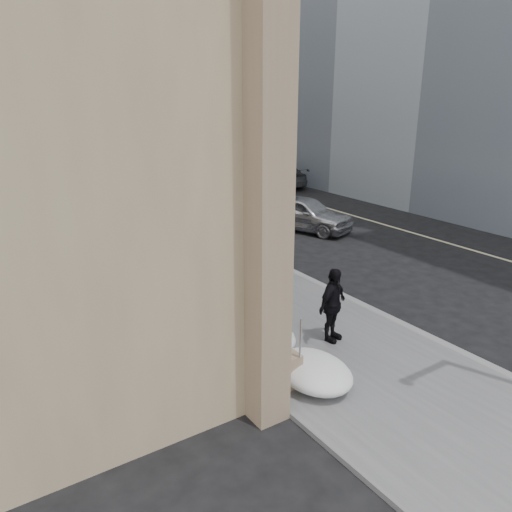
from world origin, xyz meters
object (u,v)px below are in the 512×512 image
at_px(mounted_horse_left, 217,252).
at_px(pedestrian, 333,305).
at_px(mounted_horse_right, 231,238).
at_px(car_silver, 304,213).
at_px(car_grey, 278,175).

height_order(mounted_horse_left, pedestrian, mounted_horse_left).
relative_size(mounted_horse_right, car_silver, 0.57).
height_order(mounted_horse_left, car_silver, mounted_horse_left).
height_order(pedestrian, car_silver, pedestrian).
height_order(mounted_horse_left, mounted_horse_right, mounted_horse_left).
bearing_deg(pedestrian, car_grey, 39.51).
relative_size(mounted_horse_right, pedestrian, 1.35).
relative_size(mounted_horse_right, car_grey, 0.53).
bearing_deg(car_silver, pedestrian, -145.67).
bearing_deg(car_grey, pedestrian, 62.27).
xyz_separation_m(mounted_horse_right, car_grey, (11.18, 12.62, -0.50)).
xyz_separation_m(car_silver, car_grey, (5.49, 9.68, -0.07)).
xyz_separation_m(mounted_horse_right, pedestrian, (-0.66, -6.22, -0.12)).
xyz_separation_m(pedestrian, car_silver, (6.35, 9.15, -0.31)).
bearing_deg(car_grey, mounted_horse_left, 52.32).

